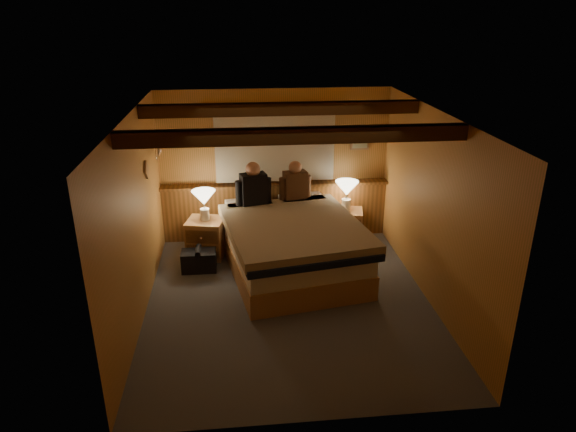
{
  "coord_description": "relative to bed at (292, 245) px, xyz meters",
  "views": [
    {
      "loc": [
        -0.6,
        -5.7,
        3.51
      ],
      "look_at": [
        0.04,
        0.4,
        1.02
      ],
      "focal_mm": 32.0,
      "sensor_mm": 36.0,
      "label": 1
    }
  ],
  "objects": [
    {
      "name": "wall_back",
      "position": [
        -0.13,
        1.28,
        0.79
      ],
      "size": [
        3.6,
        0.0,
        3.6
      ],
      "primitive_type": "plane",
      "rotation": [
        1.57,
        0.0,
        0.0
      ],
      "color": "#CD8749",
      "rests_on": "floor"
    },
    {
      "name": "wall_right",
      "position": [
        1.67,
        -0.82,
        0.79
      ],
      "size": [
        0.0,
        4.2,
        4.2
      ],
      "primitive_type": "plane",
      "rotation": [
        1.57,
        0.0,
        -1.57
      ],
      "color": "#CD8749",
      "rests_on": "floor"
    },
    {
      "name": "nightstand_left",
      "position": [
        -1.24,
        0.63,
        -0.12
      ],
      "size": [
        0.62,
        0.58,
        0.58
      ],
      "rotation": [
        0.0,
        0.0,
        -0.21
      ],
      "color": "tan",
      "rests_on": "floor"
    },
    {
      "name": "wall_front",
      "position": [
        -0.13,
        -2.92,
        0.79
      ],
      "size": [
        3.6,
        0.0,
        3.6
      ],
      "primitive_type": "plane",
      "rotation": [
        -1.57,
        0.0,
        0.0
      ],
      "color": "#CD8749",
      "rests_on": "floor"
    },
    {
      "name": "person_right",
      "position": [
        0.15,
        0.9,
        0.61
      ],
      "size": [
        0.5,
        0.28,
        0.62
      ],
      "rotation": [
        0.0,
        0.0,
        0.23
      ],
      "color": "#4F321F",
      "rests_on": "bed"
    },
    {
      "name": "lamp_left",
      "position": [
        -1.23,
        0.64,
        0.5
      ],
      "size": [
        0.35,
        0.35,
        0.46
      ],
      "color": "silver",
      "rests_on": "nightstand_left"
    },
    {
      "name": "bed",
      "position": [
        0.0,
        0.0,
        0.0
      ],
      "size": [
        2.1,
        2.56,
        0.78
      ],
      "rotation": [
        0.0,
        0.0,
        0.17
      ],
      "color": "tan",
      "rests_on": "floor"
    },
    {
      "name": "ceiling_beams",
      "position": [
        -0.13,
        -0.67,
        1.9
      ],
      "size": [
        3.6,
        1.65,
        0.16
      ],
      "color": "#412710",
      "rests_on": "ceiling"
    },
    {
      "name": "framed_print",
      "position": [
        1.22,
        1.26,
        1.14
      ],
      "size": [
        0.3,
        0.04,
        0.25
      ],
      "color": "#A37651",
      "rests_on": "wall_back"
    },
    {
      "name": "floor",
      "position": [
        -0.13,
        -0.82,
        -0.41
      ],
      "size": [
        4.2,
        4.2,
        0.0
      ],
      "primitive_type": "plane",
      "color": "#494D56",
      "rests_on": "ground"
    },
    {
      "name": "person_left",
      "position": [
        -0.5,
        0.73,
        0.64
      ],
      "size": [
        0.54,
        0.31,
        0.68
      ],
      "rotation": [
        0.0,
        0.0,
        0.25
      ],
      "color": "black",
      "rests_on": "bed"
    },
    {
      "name": "nightstand_right",
      "position": [
        1.0,
        0.94,
        -0.15
      ],
      "size": [
        0.55,
        0.51,
        0.52
      ],
      "rotation": [
        0.0,
        0.0,
        -0.2
      ],
      "color": "tan",
      "rests_on": "floor"
    },
    {
      "name": "wall_left",
      "position": [
        -1.93,
        -0.82,
        0.79
      ],
      "size": [
        0.0,
        4.2,
        4.2
      ],
      "primitive_type": "plane",
      "rotation": [
        1.57,
        0.0,
        1.57
      ],
      "color": "#CD8749",
      "rests_on": "floor"
    },
    {
      "name": "curtain_window",
      "position": [
        -0.13,
        1.21,
        1.11
      ],
      "size": [
        2.18,
        0.09,
        1.11
      ],
      "color": "#412710",
      "rests_on": "wall_back"
    },
    {
      "name": "lamp_right",
      "position": [
        0.97,
        0.97,
        0.45
      ],
      "size": [
        0.37,
        0.37,
        0.48
      ],
      "color": "silver",
      "rests_on": "nightstand_right"
    },
    {
      "name": "ceiling",
      "position": [
        -0.13,
        -0.82,
        1.99
      ],
      "size": [
        4.2,
        4.2,
        0.0
      ],
      "primitive_type": "plane",
      "rotation": [
        3.14,
        0.0,
        0.0
      ],
      "color": "tan",
      "rests_on": "wall_back"
    },
    {
      "name": "wainscot",
      "position": [
        -0.13,
        1.22,
        0.08
      ],
      "size": [
        3.6,
        0.23,
        0.94
      ],
      "color": "brown",
      "rests_on": "wall_back"
    },
    {
      "name": "duffel_bag",
      "position": [
        -1.32,
        0.16,
        -0.25
      ],
      "size": [
        0.49,
        0.3,
        0.35
      ],
      "rotation": [
        0.0,
        0.0,
        0.0
      ],
      "color": "black",
      "rests_on": "floor"
    },
    {
      "name": "coat_rail",
      "position": [
        -1.85,
        0.76,
        1.26
      ],
      "size": [
        0.05,
        0.55,
        0.24
      ],
      "color": "silver",
      "rests_on": "wall_left"
    }
  ]
}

